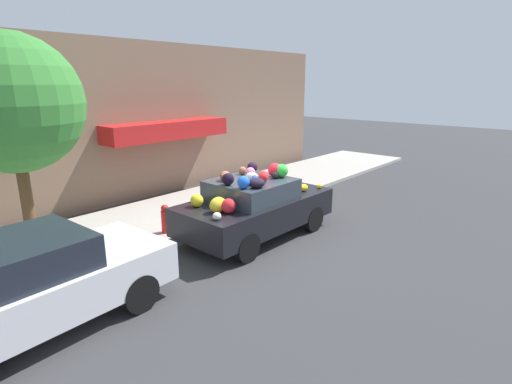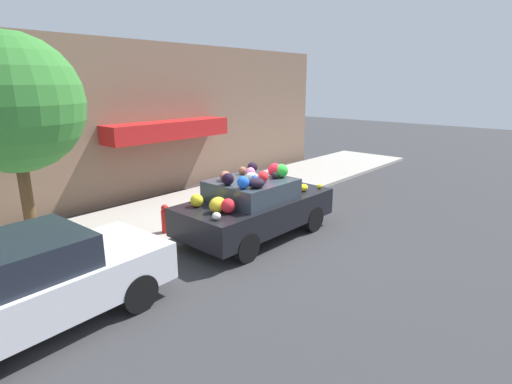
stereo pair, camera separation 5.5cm
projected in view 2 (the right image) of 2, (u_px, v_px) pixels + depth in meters
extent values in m
plane|color=#38383A|center=(254.00, 235.00, 9.84)|extent=(60.00, 60.00, 0.00)
cube|color=#B2ADA3|center=(185.00, 210.00, 11.55)|extent=(24.00, 3.20, 0.12)
cube|color=#846651|center=(135.00, 122.00, 12.36)|extent=(18.00, 0.30, 4.86)
cube|color=red|center=(169.00, 130.00, 12.64)|extent=(4.28, 0.90, 0.55)
cylinder|color=brown|center=(28.00, 202.00, 8.40)|extent=(0.24, 0.24, 2.16)
sphere|color=#388433|center=(12.00, 103.00, 7.85)|extent=(2.75, 2.75, 2.75)
cylinder|color=red|center=(166.00, 221.00, 9.63)|extent=(0.20, 0.20, 0.55)
sphere|color=red|center=(165.00, 208.00, 9.54)|extent=(0.18, 0.18, 0.18)
cube|color=black|center=(256.00, 211.00, 9.62)|extent=(3.95, 1.90, 0.65)
cube|color=#333D47|center=(252.00, 190.00, 9.36)|extent=(1.79, 1.65, 0.46)
cylinder|color=black|center=(263.00, 205.00, 11.13)|extent=(0.65, 0.19, 0.64)
cylinder|color=black|center=(313.00, 219.00, 10.03)|extent=(0.65, 0.19, 0.64)
cylinder|color=black|center=(195.00, 228.00, 9.40)|extent=(0.65, 0.19, 0.64)
cylinder|color=black|center=(247.00, 247.00, 8.29)|extent=(0.65, 0.19, 0.64)
sphere|color=black|center=(275.00, 175.00, 9.39)|extent=(0.21, 0.21, 0.16)
sphere|color=green|center=(281.00, 171.00, 9.51)|extent=(0.38, 0.38, 0.32)
sphere|color=yellow|center=(197.00, 200.00, 8.81)|extent=(0.29, 0.29, 0.29)
ellipsoid|color=red|center=(263.00, 176.00, 9.14)|extent=(0.43, 0.44, 0.25)
sphere|color=green|center=(217.00, 208.00, 8.49)|extent=(0.24, 0.24, 0.18)
sphere|color=black|center=(228.00, 179.00, 8.81)|extent=(0.36, 0.36, 0.27)
ellipsoid|color=blue|center=(255.00, 180.00, 8.84)|extent=(0.28, 0.28, 0.22)
ellipsoid|color=white|center=(216.00, 216.00, 7.99)|extent=(0.21, 0.22, 0.15)
ellipsoid|color=yellow|center=(218.00, 205.00, 8.42)|extent=(0.41, 0.29, 0.33)
ellipsoid|color=yellow|center=(303.00, 188.00, 10.09)|extent=(0.31, 0.26, 0.18)
sphere|color=red|center=(275.00, 170.00, 9.55)|extent=(0.38, 0.38, 0.34)
ellipsoid|color=brown|center=(225.00, 176.00, 9.21)|extent=(0.45, 0.42, 0.22)
sphere|color=brown|center=(243.00, 171.00, 9.83)|extent=(0.22, 0.22, 0.20)
ellipsoid|color=white|center=(252.00, 177.00, 9.13)|extent=(0.33, 0.34, 0.22)
sphere|color=pink|center=(251.00, 172.00, 9.57)|extent=(0.32, 0.32, 0.23)
ellipsoid|color=white|center=(265.00, 185.00, 10.42)|extent=(0.20, 0.18, 0.16)
sphere|color=black|center=(253.00, 167.00, 10.08)|extent=(0.36, 0.36, 0.26)
sphere|color=blue|center=(243.00, 182.00, 8.52)|extent=(0.28, 0.28, 0.27)
ellipsoid|color=black|center=(256.00, 183.00, 8.61)|extent=(0.45, 0.45, 0.21)
ellipsoid|color=yellow|center=(320.00, 186.00, 10.34)|extent=(0.17, 0.16, 0.12)
ellipsoid|color=red|center=(274.00, 183.00, 10.46)|extent=(0.33, 0.29, 0.25)
sphere|color=red|center=(228.00, 206.00, 8.38)|extent=(0.40, 0.40, 0.31)
ellipsoid|color=#FAA412|center=(279.00, 179.00, 11.00)|extent=(0.42, 0.39, 0.18)
cube|color=silver|center=(35.00, 289.00, 5.98)|extent=(4.07, 1.92, 0.66)
cube|color=#1E232D|center=(18.00, 256.00, 5.70)|extent=(1.86, 1.61, 0.51)
cylinder|color=black|center=(88.00, 265.00, 7.48)|extent=(0.65, 0.21, 0.65)
cylinder|color=black|center=(139.00, 293.00, 6.51)|extent=(0.65, 0.21, 0.65)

